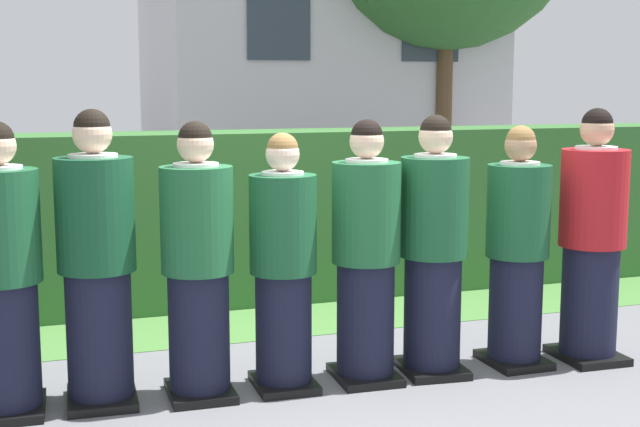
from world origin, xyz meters
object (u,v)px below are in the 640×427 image
object	(u,v)px
student_front_row_3	(283,269)
student_front_row_4	(366,258)
student_front_row_5	(433,252)
student_front_row_1	(97,266)
student_front_row_0	(3,277)
student_front_row_6	(517,253)
student_in_red_blazer	(592,242)
student_front_row_2	(198,268)

from	to	relation	value
student_front_row_3	student_front_row_4	size ratio (longest dim) A/B	0.96
student_front_row_3	student_front_row_5	bearing A→B (deg)	-1.80
student_front_row_3	student_front_row_5	xyz separation A→B (m)	(0.97, -0.03, 0.05)
student_front_row_1	student_front_row_5	xyz separation A→B (m)	(2.03, -0.12, -0.02)
student_front_row_0	student_front_row_5	bearing A→B (deg)	-2.51
student_front_row_5	student_front_row_6	bearing A→B (deg)	-2.35
student_front_row_5	student_in_red_blazer	bearing A→B (deg)	-4.73
student_front_row_1	student_in_red_blazer	xyz separation A→B (m)	(3.14, -0.21, -0.01)
student_front_row_3	student_front_row_6	size ratio (longest dim) A/B	0.99
student_front_row_1	student_front_row_3	xyz separation A→B (m)	(1.07, -0.09, -0.07)
student_front_row_6	student_front_row_3	bearing A→B (deg)	177.99
student_front_row_0	student_front_row_2	bearing A→B (deg)	-3.48
student_front_row_0	student_front_row_2	distance (m)	1.06
student_front_row_2	student_front_row_6	distance (m)	2.06
student_front_row_6	student_front_row_0	bearing A→B (deg)	177.52
student_front_row_2	student_in_red_blazer	xyz separation A→B (m)	(2.58, -0.14, 0.03)
student_front_row_1	student_front_row_3	bearing A→B (deg)	-4.99
student_front_row_1	student_in_red_blazer	bearing A→B (deg)	-3.91
student_front_row_1	student_front_row_2	xyz separation A→B (m)	(0.56, -0.08, -0.04)
student_front_row_5	student_in_red_blazer	xyz separation A→B (m)	(1.10, -0.09, 0.02)
student_front_row_4	student_front_row_6	world-z (taller)	student_front_row_4
student_front_row_6	student_front_row_2	bearing A→B (deg)	178.04
student_front_row_2	student_in_red_blazer	bearing A→B (deg)	-3.06
student_front_row_0	student_front_row_5	xyz separation A→B (m)	(2.54, -0.11, 0.00)
student_front_row_4	student_front_row_5	bearing A→B (deg)	-0.99
student_front_row_5	student_front_row_0	bearing A→B (deg)	177.49
student_front_row_4	student_in_red_blazer	bearing A→B (deg)	-3.65
student_front_row_6	student_front_row_1	bearing A→B (deg)	176.78
student_front_row_1	student_front_row_5	bearing A→B (deg)	-3.47
student_front_row_2	student_in_red_blazer	size ratio (longest dim) A/B	0.97
student_front_row_0	student_front_row_3	world-z (taller)	student_front_row_0
student_front_row_2	student_front_row_6	xyz separation A→B (m)	(2.06, -0.07, -0.03)
student_front_row_3	student_front_row_6	world-z (taller)	student_front_row_6
student_front_row_0	student_front_row_6	world-z (taller)	student_front_row_0
student_front_row_3	student_front_row_4	xyz separation A→B (m)	(0.52, -0.02, 0.04)
student_front_row_1	student_front_row_6	bearing A→B (deg)	-3.22
student_front_row_3	student_in_red_blazer	bearing A→B (deg)	-3.36
student_front_row_3	student_in_red_blazer	xyz separation A→B (m)	(2.07, -0.12, 0.06)
student_front_row_0	student_front_row_3	distance (m)	1.57
student_front_row_1	student_front_row_0	bearing A→B (deg)	-178.59
student_front_row_4	student_front_row_6	xyz separation A→B (m)	(1.03, -0.03, -0.02)
student_front_row_0	student_front_row_4	world-z (taller)	student_front_row_0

